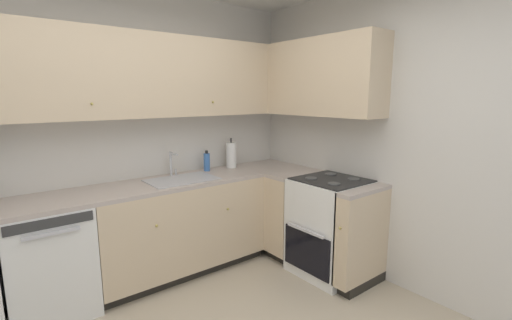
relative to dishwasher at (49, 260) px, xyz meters
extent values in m
cube|color=silver|center=(0.68, 0.33, 0.88)|extent=(3.78, 0.05, 2.65)
cube|color=silver|center=(2.54, -1.49, 0.88)|extent=(0.05, 3.68, 2.65)
cube|color=white|center=(0.00, 0.00, 0.00)|extent=(0.60, 0.60, 0.88)
cube|color=#333333|center=(0.00, -0.30, 0.39)|extent=(0.55, 0.01, 0.07)
cube|color=silver|center=(0.00, -0.32, 0.32)|extent=(0.36, 0.02, 0.02)
cube|color=beige|center=(1.11, 0.00, 0.04)|extent=(1.61, 0.60, 0.79)
cube|color=black|center=(1.11, 0.03, -0.40)|extent=(1.61, 0.54, 0.09)
sphere|color=tan|center=(0.76, -0.31, 0.19)|extent=(0.02, 0.02, 0.02)
sphere|color=tan|center=(1.47, -0.31, 0.19)|extent=(0.02, 0.02, 0.02)
cube|color=#B7A89E|center=(1.11, 0.00, 0.46)|extent=(2.82, 0.60, 0.03)
cube|color=beige|center=(2.22, -0.45, 0.04)|extent=(0.60, 0.30, 0.79)
cube|color=black|center=(2.25, -0.45, -0.40)|extent=(0.54, 0.30, 0.09)
cube|color=beige|center=(2.22, -1.29, 0.04)|extent=(0.60, 0.15, 0.79)
cube|color=black|center=(2.25, -1.29, -0.40)|extent=(0.54, 0.15, 0.09)
sphere|color=tan|center=(1.91, -1.29, 0.19)|extent=(0.02, 0.02, 0.02)
cube|color=#B7A89E|center=(2.22, -0.45, 0.46)|extent=(0.60, 0.30, 0.03)
cube|color=#B7A89E|center=(2.22, -1.29, 0.46)|extent=(0.60, 0.15, 0.03)
cube|color=white|center=(2.24, -0.92, 0.02)|extent=(0.64, 0.62, 0.92)
cube|color=black|center=(1.91, -0.92, -0.15)|extent=(0.02, 0.55, 0.38)
cube|color=silver|center=(1.89, -0.92, 0.06)|extent=(0.02, 0.43, 0.02)
cube|color=black|center=(2.24, -0.92, 0.48)|extent=(0.59, 0.60, 0.01)
cube|color=white|center=(2.54, -0.92, 0.55)|extent=(0.03, 0.60, 0.15)
cylinder|color=#4C4C4C|center=(2.10, -1.06, 0.49)|extent=(0.11, 0.11, 0.01)
cylinder|color=#4C4C4C|center=(2.10, -0.78, 0.49)|extent=(0.11, 0.11, 0.01)
cylinder|color=#4C4C4C|center=(2.38, -1.06, 0.49)|extent=(0.11, 0.11, 0.01)
cylinder|color=#4C4C4C|center=(2.38, -0.78, 0.49)|extent=(0.11, 0.11, 0.01)
cube|color=beige|center=(0.95, 0.14, 1.43)|extent=(2.50, 0.32, 0.73)
sphere|color=tan|center=(0.40, -0.03, 1.19)|extent=(0.02, 0.02, 0.02)
sphere|color=tan|center=(1.50, -0.03, 1.19)|extent=(0.02, 0.02, 0.02)
cube|color=beige|center=(2.36, -0.49, 1.43)|extent=(0.32, 1.59, 0.73)
cube|color=#B7B7BC|center=(1.14, -0.03, 0.48)|extent=(0.63, 0.40, 0.01)
cube|color=gray|center=(1.14, -0.03, 0.43)|extent=(0.58, 0.36, 0.09)
cube|color=#99999E|center=(1.14, -0.03, 0.44)|extent=(0.02, 0.35, 0.06)
cylinder|color=silver|center=(1.14, 0.20, 0.59)|extent=(0.02, 0.02, 0.24)
cylinder|color=silver|center=(1.14, 0.13, 0.70)|extent=(0.02, 0.15, 0.02)
cylinder|color=silver|center=(1.19, 0.20, 0.50)|extent=(0.02, 0.02, 0.06)
cylinder|color=#3F72BF|center=(1.54, 0.18, 0.57)|extent=(0.06, 0.06, 0.19)
cylinder|color=#262626|center=(1.54, 0.18, 0.68)|extent=(0.03, 0.03, 0.03)
cylinder|color=white|center=(1.83, 0.16, 0.61)|extent=(0.11, 0.11, 0.28)
cylinder|color=#3F3F3F|center=(1.83, 0.16, 0.63)|extent=(0.02, 0.02, 0.34)
camera|label=1|loc=(-0.33, -3.02, 1.26)|focal=24.93mm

